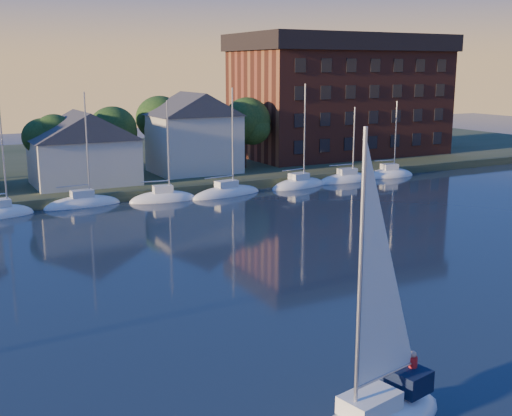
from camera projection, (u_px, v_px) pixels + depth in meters
shoreline_land at (98, 167)px, 90.28m from camera, size 160.00×50.00×2.00m
wooden_dock at (152, 195)px, 70.42m from camera, size 120.00×3.00×1.00m
clubhouse_centre at (83, 147)px, 70.90m from camera, size 11.55×8.40×8.08m
clubhouse_east at (194, 132)px, 78.83m from camera, size 10.50×8.40×9.80m
condo_block at (340, 95)px, 95.02m from camera, size 31.00×17.00×17.40m
tree_line at (136, 122)px, 79.29m from camera, size 93.40×5.40×8.90m
moored_fleet at (124, 203)px, 65.99m from camera, size 79.50×2.40×12.05m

